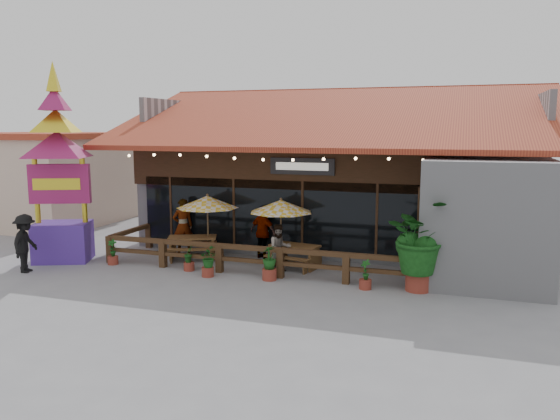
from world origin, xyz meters
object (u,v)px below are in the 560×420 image
(picnic_table_left, at_px, (192,244))
(pedestrian, at_px, (25,243))
(tropical_plant, at_px, (420,239))
(umbrella_right, at_px, (281,207))
(umbrella_left, at_px, (207,202))
(thai_sign_tower, at_px, (58,150))
(picnic_table_right, at_px, (295,252))

(picnic_table_left, relative_size, pedestrian, 1.11)
(picnic_table_left, distance_m, pedestrian, 5.22)
(picnic_table_left, xyz_separation_m, tropical_plant, (7.66, -1.37, 0.95))
(umbrella_right, bearing_deg, umbrella_left, 179.95)
(umbrella_right, xyz_separation_m, picnic_table_left, (-3.16, -0.13, -1.42))
(thai_sign_tower, bearing_deg, picnic_table_right, 11.55)
(picnic_table_left, relative_size, tropical_plant, 0.79)
(umbrella_right, height_order, pedestrian, umbrella_right)
(picnic_table_left, distance_m, tropical_plant, 7.84)
(umbrella_left, bearing_deg, picnic_table_left, -165.76)
(umbrella_left, relative_size, picnic_table_left, 1.35)
(umbrella_left, relative_size, umbrella_right, 1.22)
(umbrella_right, relative_size, pedestrian, 1.23)
(thai_sign_tower, height_order, pedestrian, thai_sign_tower)
(pedestrian, bearing_deg, tropical_plant, -97.39)
(pedestrian, bearing_deg, thai_sign_tower, -19.08)
(umbrella_left, distance_m, tropical_plant, 7.30)
(tropical_plant, bearing_deg, umbrella_right, 161.55)
(picnic_table_left, xyz_separation_m, thai_sign_tower, (-4.03, -1.62, 3.23))
(umbrella_right, bearing_deg, thai_sign_tower, -166.32)
(umbrella_right, distance_m, picnic_table_left, 3.46)
(thai_sign_tower, relative_size, tropical_plant, 2.76)
(umbrella_right, height_order, picnic_table_right, umbrella_right)
(umbrella_left, xyz_separation_m, thai_sign_tower, (-4.56, -1.75, 1.78))
(umbrella_left, xyz_separation_m, umbrella_right, (2.62, -0.00, -0.03))
(picnic_table_right, relative_size, thai_sign_tower, 0.25)
(tropical_plant, bearing_deg, umbrella_left, 168.08)
(picnic_table_right, height_order, pedestrian, pedestrian)
(picnic_table_right, bearing_deg, picnic_table_left, 179.38)
(picnic_table_left, relative_size, thai_sign_tower, 0.29)
(umbrella_left, xyz_separation_m, tropical_plant, (7.12, -1.50, -0.50))
(umbrella_left, distance_m, picnic_table_left, 1.55)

